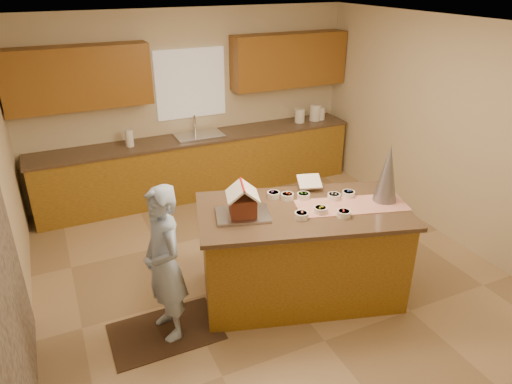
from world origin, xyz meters
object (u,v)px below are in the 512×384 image
island_base (301,254)px  boy (164,264)px  tinsel_tree (388,173)px  gingerbread_house (243,203)px

island_base → boy: size_ratio=1.31×
island_base → tinsel_tree: tinsel_tree is taller
island_base → gingerbread_house: size_ratio=5.22×
island_base → gingerbread_house: gingerbread_house is taller
tinsel_tree → boy: 2.35m
boy → gingerbread_house: boy is taller
island_base → tinsel_tree: size_ratio=3.27×
tinsel_tree → gingerbread_house: tinsel_tree is taller
tinsel_tree → gingerbread_house: 1.49m
tinsel_tree → gingerbread_house: size_ratio=1.59×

